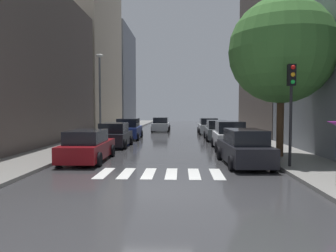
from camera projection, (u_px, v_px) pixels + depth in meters
ground_plane at (173, 134)px, 34.12m from camera, size 28.00×72.00×0.04m
sidewalk_left at (113, 132)px, 34.38m from camera, size 3.00×72.00×0.15m
sidewalk_right at (234, 133)px, 33.84m from camera, size 3.00×72.00×0.15m
crosswalk_stripes at (160, 174)px, 12.65m from camera, size 4.95×2.20×0.01m
building_left_near at (5, 62)px, 21.37m from camera, size 6.00×21.25×11.48m
building_left_mid at (87, 50)px, 39.87m from camera, size 6.00×14.81×20.09m
building_left_far at (113, 77)px, 55.29m from camera, size 6.00×13.52×16.32m
building_right_mid at (283, 48)px, 31.87m from camera, size 6.00×14.64×17.47m
parked_car_left_nearest at (87, 146)px, 15.71m from camera, size 2.09×4.66×1.54m
parked_car_left_second at (114, 136)px, 21.79m from camera, size 2.08×4.06×1.65m
parked_car_left_third at (129, 129)px, 27.64m from camera, size 2.20×4.62×1.78m
parked_car_right_nearest at (244, 148)px, 14.64m from camera, size 2.15×4.58×1.66m
parked_car_right_second at (229, 136)px, 20.28m from camera, size 2.09×4.16×1.82m
parked_car_right_third at (217, 131)px, 26.72m from camera, size 2.05×4.70×1.66m
parked_car_right_fourth at (208, 126)px, 33.48m from camera, size 2.18×4.04×1.65m
car_midroad at (161, 125)px, 37.61m from camera, size 2.10×4.56×1.63m
street_tree_right at (281, 51)px, 16.14m from camera, size 5.35×5.35×8.07m
traffic_light_right_corner at (291, 92)px, 13.32m from camera, size 0.30×0.42×4.30m
lamp_post_left at (100, 91)px, 24.95m from camera, size 0.60×0.28×6.74m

